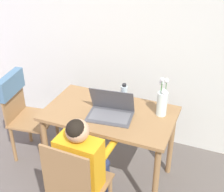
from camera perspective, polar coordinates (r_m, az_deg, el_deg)
The scene contains 8 objects.
wall_back at distance 3.22m, azimuth 2.90°, elevation 12.26°, with size 6.40×0.05×2.50m.
dining_table at distance 2.77m, azimuth -0.42°, elevation -4.80°, with size 1.13×0.65×0.75m.
chair_occupied at distance 2.45m, azimuth -6.56°, elevation -16.26°, with size 0.41×0.41×0.90m.
chair_spare at distance 3.24m, azimuth -16.47°, elevation -1.27°, with size 0.48×0.45×0.91m.
person_seated at distance 2.40m, azimuth -5.36°, elevation -11.47°, with size 0.36×0.43×1.03m.
laptop at distance 2.64m, azimuth -0.23°, elevation -2.51°, with size 0.41×0.30×0.24m.
flower_vase at distance 2.64m, azimuth 9.17°, elevation -0.90°, with size 0.09×0.09×0.36m.
water_bottle at distance 2.73m, azimuth 2.22°, elevation -0.09°, with size 0.06×0.06×0.23m.
Camera 1 is at (1.01, -0.67, 2.22)m, focal length 50.00 mm.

